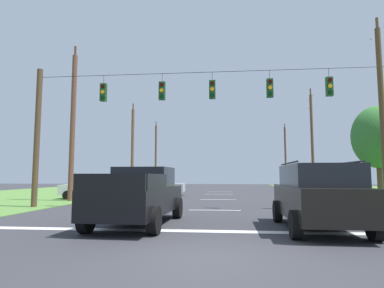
% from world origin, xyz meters
% --- Properties ---
extents(ground_plane, '(120.00, 120.00, 0.00)m').
position_xyz_m(ground_plane, '(0.00, 0.00, 0.00)').
color(ground_plane, '#333338').
extents(stop_bar_stripe, '(15.95, 0.45, 0.01)m').
position_xyz_m(stop_bar_stripe, '(0.00, 3.22, 0.00)').
color(stop_bar_stripe, white).
rests_on(stop_bar_stripe, ground).
extents(lane_dash_0, '(2.50, 0.15, 0.01)m').
position_xyz_m(lane_dash_0, '(0.00, 9.22, 0.00)').
color(lane_dash_0, white).
rests_on(lane_dash_0, ground).
extents(lane_dash_1, '(2.50, 0.15, 0.01)m').
position_xyz_m(lane_dash_1, '(0.00, 16.33, 0.00)').
color(lane_dash_1, white).
rests_on(lane_dash_1, ground).
extents(lane_dash_2, '(2.50, 0.15, 0.01)m').
position_xyz_m(lane_dash_2, '(0.00, 23.11, 0.00)').
color(lane_dash_2, white).
rests_on(lane_dash_2, ground).
extents(lane_dash_3, '(2.50, 0.15, 0.01)m').
position_xyz_m(lane_dash_3, '(0.00, 27.46, 0.00)').
color(lane_dash_3, white).
rests_on(lane_dash_3, ground).
extents(overhead_signal_span, '(19.20, 0.31, 7.43)m').
position_xyz_m(overhead_signal_span, '(-0.02, 9.68, 4.26)').
color(overhead_signal_span, brown).
rests_on(overhead_signal_span, ground).
extents(pickup_truck, '(2.44, 5.47, 1.95)m').
position_xyz_m(pickup_truck, '(-2.42, 4.39, 0.97)').
color(pickup_truck, black).
rests_on(pickup_truck, ground).
extents(suv_black, '(2.28, 4.83, 2.05)m').
position_xyz_m(suv_black, '(3.30, 3.74, 1.06)').
color(suv_black, black).
rests_on(suv_black, ground).
extents(distant_car_crossing_white, '(4.40, 2.22, 1.52)m').
position_xyz_m(distant_car_crossing_white, '(-8.85, 15.82, 0.79)').
color(distant_car_crossing_white, silver).
rests_on(distant_car_crossing_white, ground).
extents(distant_car_oncoming, '(4.38, 2.18, 1.52)m').
position_xyz_m(distant_car_oncoming, '(-9.04, 26.97, 0.79)').
color(distant_car_oncoming, silver).
rests_on(distant_car_oncoming, ground).
extents(distant_car_far_parked, '(4.31, 2.04, 1.52)m').
position_xyz_m(distant_car_far_parked, '(-5.01, 20.34, 0.79)').
color(distant_car_far_parked, silver).
rests_on(distant_car_far_parked, ground).
extents(utility_pole_mid_right, '(0.31, 1.79, 11.02)m').
position_xyz_m(utility_pole_mid_right, '(9.59, 12.84, 5.33)').
color(utility_pole_mid_right, brown).
rests_on(utility_pole_mid_right, ground).
extents(utility_pole_far_right, '(0.28, 1.76, 10.53)m').
position_xyz_m(utility_pole_far_right, '(9.31, 26.84, 5.26)').
color(utility_pole_far_right, brown).
rests_on(utility_pole_far_right, ground).
extents(utility_pole_near_left, '(0.28, 1.58, 9.44)m').
position_xyz_m(utility_pole_near_left, '(9.56, 42.65, 4.61)').
color(utility_pole_near_left, brown).
rests_on(utility_pole_near_left, ground).
extents(utility_pole_far_left, '(0.33, 1.90, 10.46)m').
position_xyz_m(utility_pole_far_left, '(-9.56, 13.88, 5.14)').
color(utility_pole_far_left, brown).
rests_on(utility_pole_far_left, ground).
extents(utility_pole_distant_right, '(0.32, 1.73, 9.67)m').
position_xyz_m(utility_pole_distant_right, '(-9.56, 28.12, 4.75)').
color(utility_pole_distant_right, brown).
rests_on(utility_pole_distant_right, ground).
extents(utility_pole_distant_left, '(0.30, 1.71, 9.87)m').
position_xyz_m(utility_pole_distant_left, '(-9.78, 41.45, 4.78)').
color(utility_pole_distant_left, brown).
rests_on(utility_pole_distant_left, ground).
extents(tree_roadside_right, '(3.94, 3.94, 7.28)m').
position_xyz_m(tree_roadside_right, '(12.76, 20.60, 4.75)').
color(tree_roadside_right, brown).
rests_on(tree_roadside_right, ground).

